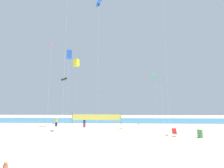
# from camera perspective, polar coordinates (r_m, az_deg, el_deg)

# --- Properties ---
(ground_plane) EXTENTS (120.00, 120.00, 0.00)m
(ground_plane) POSITION_cam_1_polar(r_m,az_deg,el_deg) (17.67, -5.60, -18.52)
(ground_plane) COLOR beige
(ocean_band) EXTENTS (120.00, 20.00, 0.01)m
(ocean_band) POSITION_cam_1_polar(r_m,az_deg,el_deg) (45.69, -0.16, -12.23)
(ocean_band) COLOR teal
(ocean_band) RESTS_ON ground
(beachgoer_mustard_shirt) EXTENTS (0.35, 0.35, 1.54)m
(beachgoer_mustard_shirt) POSITION_cam_1_polar(r_m,az_deg,el_deg) (31.70, -18.46, -12.08)
(beachgoer_mustard_shirt) COLOR navy
(beachgoer_mustard_shirt) RESTS_ON ground
(beachgoer_navy_shirt) EXTENTS (0.40, 0.40, 1.73)m
(beachgoer_navy_shirt) POSITION_cam_1_polar(r_m,az_deg,el_deg) (28.82, -9.40, -12.61)
(beachgoer_navy_shirt) COLOR #7A3872
(beachgoer_navy_shirt) RESTS_ON ground
(folding_beach_chair) EXTENTS (0.52, 0.65, 0.89)m
(folding_beach_chair) POSITION_cam_1_polar(r_m,az_deg,el_deg) (20.90, 20.60, -15.16)
(folding_beach_chair) COLOR red
(folding_beach_chair) RESTS_ON ground
(trash_barrel) EXTENTS (0.54, 0.54, 0.87)m
(trash_barrel) POSITION_cam_1_polar(r_m,az_deg,el_deg) (21.03, 27.85, -14.78)
(trash_barrel) COLOR #3F7F4C
(trash_barrel) RESTS_ON ground
(volleyball_net) EXTENTS (8.05, 0.60, 2.40)m
(volleyball_net) POSITION_cam_1_polar(r_m,az_deg,el_deg) (27.47, -5.40, -11.41)
(volleyball_net) COLOR #4C4C51
(volleyball_net) RESTS_ON ground
(beach_handbag) EXTENTS (0.31, 0.15, 0.25)m
(beach_handbag) POSITION_cam_1_polar(r_m,az_deg,el_deg) (20.63, 18.24, -16.33)
(beach_handbag) COLOR #99B28C
(beach_handbag) RESTS_ON ground
(kite_blue_box) EXTENTS (1.18, 1.18, 13.55)m
(kite_blue_box) POSITION_cam_1_polar(r_m,az_deg,el_deg) (31.74, -14.39, 9.68)
(kite_blue_box) COLOR silver
(kite_blue_box) RESTS_ON ground
(kite_red_diamond) EXTENTS (0.73, 0.73, 13.65)m
(kite_red_diamond) POSITION_cam_1_polar(r_m,az_deg,el_deg) (29.08, -20.03, 12.30)
(kite_red_diamond) COLOR silver
(kite_red_diamond) RESTS_ON ground
(kite_green_delta) EXTENTS (0.70, 1.76, 10.40)m
(kite_green_delta) POSITION_cam_1_polar(r_m,az_deg,el_deg) (34.87, 14.31, 2.51)
(kite_green_delta) COLOR silver
(kite_green_delta) RESTS_ON ground
(kite_blue_tube) EXTENTS (1.10, 1.63, 19.16)m
(kite_blue_tube) POSITION_cam_1_polar(r_m,az_deg,el_deg) (28.00, -4.58, 25.78)
(kite_blue_tube) COLOR silver
(kite_blue_tube) RESTS_ON ground
(kite_blue_diamond) EXTENTS (0.45, 0.44, 9.07)m
(kite_blue_diamond) POSITION_cam_1_polar(r_m,az_deg,el_deg) (33.05, 16.51, 1.65)
(kite_blue_diamond) COLOR silver
(kite_blue_diamond) RESTS_ON ground
(kite_black_tube) EXTENTS (1.73, 1.95, 9.23)m
(kite_black_tube) POSITION_cam_1_polar(r_m,az_deg,el_deg) (35.46, -16.10, 1.53)
(kite_black_tube) COLOR silver
(kite_black_tube) RESTS_ON ground
(kite_yellow_box) EXTENTS (1.23, 1.23, 13.51)m
(kite_yellow_box) POSITION_cam_1_polar(r_m,az_deg,el_deg) (36.65, -12.10, 7.10)
(kite_yellow_box) COLOR silver
(kite_yellow_box) RESTS_ON ground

